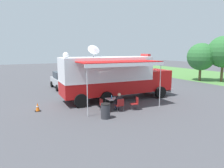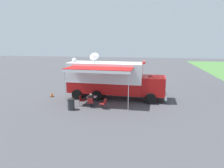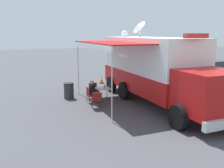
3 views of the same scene
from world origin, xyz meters
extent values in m
plane|color=#47474C|center=(0.00, 0.00, 0.00)|extent=(100.00, 100.00, 0.00)
cube|color=silver|center=(-3.97, 0.82, 0.00)|extent=(0.31, 4.80, 0.01)
cube|color=#B71414|center=(0.00, 0.00, 1.15)|extent=(2.79, 7.30, 1.10)
cube|color=white|center=(0.00, 0.00, 2.55)|extent=(2.79, 7.30, 1.70)
cube|color=white|center=(0.00, 0.00, 1.70)|extent=(2.81, 7.32, 0.10)
cube|color=#B71414|center=(0.19, 4.65, 1.45)|extent=(2.38, 2.19, 1.70)
cube|color=#28333D|center=(0.20, 4.85, 1.95)|extent=(2.21, 1.56, 0.70)
cylinder|color=black|center=(1.43, 4.40, 0.50)|extent=(0.34, 1.01, 1.00)
cylinder|color=black|center=(-1.27, -0.49, 0.50)|extent=(0.34, 1.01, 1.00)
cylinder|color=black|center=(1.23, -0.59, 0.50)|extent=(0.34, 1.01, 1.00)
cylinder|color=black|center=(-1.35, -2.47, 0.50)|extent=(0.34, 1.01, 1.00)
cylinder|color=black|center=(1.15, -2.57, 0.50)|extent=(0.34, 1.01, 1.00)
cube|color=white|center=(0.00, 0.00, 3.45)|extent=(2.79, 7.30, 0.10)
cube|color=red|center=(0.15, 3.70, 3.62)|extent=(1.11, 0.32, 0.20)
cylinder|color=silver|center=(-0.04, -1.08, 3.73)|extent=(0.10, 0.10, 0.45)
cone|color=silver|center=(0.11, -1.09, 4.13)|extent=(0.75, 0.93, 0.81)
sphere|color=white|center=(-0.13, -3.20, 3.68)|extent=(0.44, 0.44, 0.44)
cube|color=red|center=(2.35, -0.09, 3.25)|extent=(2.43, 5.84, 0.06)
cube|color=white|center=(3.41, -0.14, 3.11)|extent=(0.31, 5.76, 0.24)
cylinder|color=silver|center=(3.46, 2.59, 1.63)|extent=(0.05, 0.05, 3.25)
cylinder|color=silver|center=(3.24, -2.86, 1.63)|extent=(0.05, 0.05, 3.25)
cube|color=silver|center=(2.48, -0.74, 0.71)|extent=(0.83, 0.83, 0.03)
cylinder|color=#333338|center=(2.13, -0.35, 0.35)|extent=(0.03, 0.03, 0.70)
cylinder|color=#333338|center=(2.87, -0.38, 0.35)|extent=(0.03, 0.03, 0.70)
cylinder|color=#333338|center=(2.10, -1.09, 0.35)|extent=(0.03, 0.03, 0.70)
cylinder|color=#333338|center=(2.84, -1.12, 0.35)|extent=(0.03, 0.03, 0.70)
cylinder|color=#4C99D8|center=(2.37, -0.75, 0.83)|extent=(0.07, 0.07, 0.20)
cylinder|color=white|center=(2.37, -0.75, 0.94)|extent=(0.04, 0.04, 0.02)
cube|color=maroon|center=(3.18, -0.61, 0.42)|extent=(0.50, 0.50, 0.04)
cube|color=maroon|center=(3.40, -0.62, 0.65)|extent=(0.06, 0.48, 0.44)
cylinder|color=#333338|center=(2.95, -0.82, 0.21)|extent=(0.02, 0.02, 0.42)
cylinder|color=#333338|center=(2.97, -0.38, 0.21)|extent=(0.02, 0.02, 0.42)
cylinder|color=#333338|center=(3.39, -0.84, 0.21)|extent=(0.02, 0.02, 0.42)
cylinder|color=#333338|center=(3.41, -0.40, 0.21)|extent=(0.02, 0.02, 0.42)
cube|color=maroon|center=(2.73, -1.49, 0.42)|extent=(0.50, 0.50, 0.04)
cube|color=maroon|center=(2.72, -1.71, 0.65)|extent=(0.48, 0.06, 0.44)
cylinder|color=#333338|center=(2.52, -1.26, 0.21)|extent=(0.02, 0.02, 0.42)
cylinder|color=#333338|center=(2.96, -1.27, 0.21)|extent=(0.02, 0.02, 0.42)
cylinder|color=#333338|center=(2.50, -1.70, 0.21)|extent=(0.02, 0.02, 0.42)
cylinder|color=#333338|center=(2.94, -1.71, 0.21)|extent=(0.02, 0.02, 0.42)
cube|color=maroon|center=(3.34, 0.47, 0.42)|extent=(0.58, 0.58, 0.04)
cube|color=maroon|center=(3.39, 0.68, 0.65)|extent=(0.48, 0.15, 0.44)
cylinder|color=#333338|center=(3.50, 0.20, 0.21)|extent=(0.02, 0.02, 0.42)
cylinder|color=#333338|center=(3.07, 0.30, 0.21)|extent=(0.02, 0.02, 0.42)
cylinder|color=#333338|center=(3.60, 0.63, 0.21)|extent=(0.02, 0.02, 0.42)
cylinder|color=#333338|center=(3.17, 0.73, 0.21)|extent=(0.02, 0.02, 0.42)
cube|color=black|center=(3.18, -0.61, 0.72)|extent=(0.25, 0.37, 0.56)
sphere|color=tan|center=(3.18, -0.61, 1.14)|extent=(0.22, 0.22, 0.22)
cylinder|color=black|center=(3.05, -0.83, 0.76)|extent=(0.43, 0.11, 0.34)
cylinder|color=black|center=(3.07, -0.37, 0.76)|extent=(0.43, 0.11, 0.34)
cylinder|color=#2D334C|center=(3.00, -0.70, 0.44)|extent=(0.38, 0.15, 0.13)
cylinder|color=#2D334C|center=(2.82, -0.69, 0.21)|extent=(0.11, 0.11, 0.42)
cube|color=black|center=(2.76, -0.69, 0.04)|extent=(0.24, 0.11, 0.07)
cylinder|color=#2D334C|center=(3.01, -0.50, 0.44)|extent=(0.38, 0.15, 0.13)
cylinder|color=#2D334C|center=(2.83, -0.49, 0.21)|extent=(0.11, 0.11, 0.42)
cube|color=black|center=(2.77, -0.49, 0.04)|extent=(0.24, 0.11, 0.07)
cylinder|color=#2D2D33|center=(4.08, -2.04, 0.42)|extent=(0.56, 0.56, 0.85)
cylinder|color=black|center=(4.08, -2.04, 0.88)|extent=(0.57, 0.57, 0.06)
cube|color=black|center=(0.65, -5.44, 0.01)|extent=(0.36, 0.36, 0.03)
cone|color=orange|center=(0.65, -5.44, 0.31)|extent=(0.26, 0.26, 0.55)
cylinder|color=white|center=(0.65, -5.44, 0.33)|extent=(0.17, 0.17, 0.06)
cube|color=#B2B5BA|center=(-6.95, -1.77, 0.70)|extent=(4.21, 1.82, 0.76)
cube|color=#28333D|center=(-7.10, -1.77, 1.42)|extent=(2.11, 1.61, 0.68)
cylinder|color=black|center=(-5.65, -0.88, 0.32)|extent=(0.64, 0.22, 0.64)
cylinder|color=black|center=(-5.65, -2.68, 0.32)|extent=(0.64, 0.22, 0.64)
cylinder|color=black|center=(-8.26, -2.67, 0.32)|extent=(0.64, 0.22, 0.64)
camera|label=1|loc=(14.96, -7.26, 4.06)|focal=33.57mm
camera|label=2|loc=(19.10, 4.01, 5.56)|focal=32.41mm
camera|label=3|loc=(7.65, 11.76, 3.73)|focal=39.97mm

